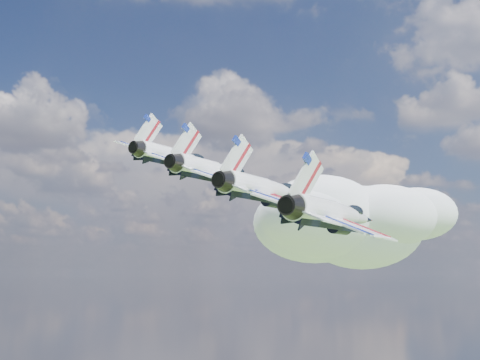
% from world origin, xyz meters
% --- Properties ---
extents(cloud_far, '(70.40, 55.31, 27.66)m').
position_xyz_m(cloud_far, '(0.20, 184.93, 159.73)').
color(cloud_far, white).
extents(jet_0, '(17.73, 20.31, 8.82)m').
position_xyz_m(jet_0, '(-19.21, 9.73, 155.24)').
color(jet_0, silver).
extents(jet_1, '(17.73, 20.31, 8.82)m').
position_xyz_m(jet_1, '(-12.28, 1.93, 152.09)').
color(jet_1, white).
extents(jet_2, '(17.73, 20.31, 8.82)m').
position_xyz_m(jet_2, '(-5.35, -5.88, 148.94)').
color(jet_2, white).
extents(jet_3, '(17.73, 20.31, 8.82)m').
position_xyz_m(jet_3, '(1.58, -13.68, 145.79)').
color(jet_3, white).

